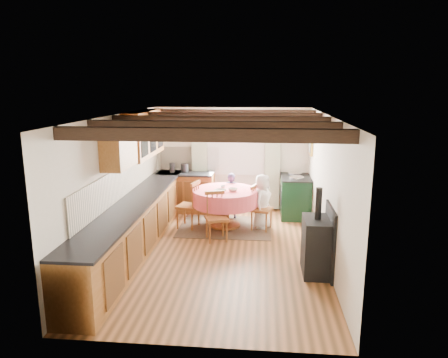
# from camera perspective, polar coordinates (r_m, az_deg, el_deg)

# --- Properties ---
(floor) EXTENTS (3.60, 5.50, 0.00)m
(floor) POSITION_cam_1_polar(r_m,az_deg,el_deg) (7.47, -0.58, -10.00)
(floor) COLOR #A96A3B
(floor) RESTS_ON ground
(ceiling) EXTENTS (3.60, 5.50, 0.00)m
(ceiling) POSITION_cam_1_polar(r_m,az_deg,el_deg) (6.91, -0.62, 8.71)
(ceiling) COLOR white
(ceiling) RESTS_ON ground
(wall_back) EXTENTS (3.60, 0.00, 2.40)m
(wall_back) POSITION_cam_1_polar(r_m,az_deg,el_deg) (9.78, 1.06, 2.77)
(wall_back) COLOR silver
(wall_back) RESTS_ON ground
(wall_front) EXTENTS (3.60, 0.00, 2.40)m
(wall_front) POSITION_cam_1_polar(r_m,az_deg,el_deg) (4.49, -4.24, -9.26)
(wall_front) COLOR silver
(wall_front) RESTS_ON ground
(wall_left) EXTENTS (0.00, 5.50, 2.40)m
(wall_left) POSITION_cam_1_polar(r_m,az_deg,el_deg) (7.49, -14.43, -0.68)
(wall_left) COLOR silver
(wall_left) RESTS_ON ground
(wall_right) EXTENTS (0.00, 5.50, 2.40)m
(wall_right) POSITION_cam_1_polar(r_m,az_deg,el_deg) (7.14, 13.93, -1.29)
(wall_right) COLOR silver
(wall_right) RESTS_ON ground
(beam_a) EXTENTS (3.60, 0.16, 0.16)m
(beam_a) POSITION_cam_1_polar(r_m,az_deg,el_deg) (4.94, -3.02, 6.09)
(beam_a) COLOR black
(beam_a) RESTS_ON ceiling
(beam_b) EXTENTS (3.60, 0.16, 0.16)m
(beam_b) POSITION_cam_1_polar(r_m,az_deg,el_deg) (5.93, -1.62, 7.18)
(beam_b) COLOR black
(beam_b) RESTS_ON ceiling
(beam_c) EXTENTS (3.60, 0.16, 0.16)m
(beam_c) POSITION_cam_1_polar(r_m,az_deg,el_deg) (6.92, -0.62, 7.96)
(beam_c) COLOR black
(beam_c) RESTS_ON ceiling
(beam_d) EXTENTS (3.60, 0.16, 0.16)m
(beam_d) POSITION_cam_1_polar(r_m,az_deg,el_deg) (7.91, 0.14, 8.55)
(beam_d) COLOR black
(beam_d) RESTS_ON ceiling
(beam_e) EXTENTS (3.60, 0.16, 0.16)m
(beam_e) POSITION_cam_1_polar(r_m,az_deg,el_deg) (8.90, 0.72, 9.00)
(beam_e) COLOR black
(beam_e) RESTS_ON ceiling
(splash_left) EXTENTS (0.02, 4.50, 0.55)m
(splash_left) POSITION_cam_1_polar(r_m,az_deg,el_deg) (7.76, -13.55, -0.18)
(splash_left) COLOR beige
(splash_left) RESTS_ON wall_left
(splash_back) EXTENTS (1.40, 0.02, 0.55)m
(splash_back) POSITION_cam_1_polar(r_m,az_deg,el_deg) (9.88, -4.75, 2.83)
(splash_back) COLOR beige
(splash_back) RESTS_ON wall_back
(base_cabinet_left) EXTENTS (0.60, 5.30, 0.88)m
(base_cabinet_left) POSITION_cam_1_polar(r_m,az_deg,el_deg) (7.60, -11.97, -6.32)
(base_cabinet_left) COLOR #A06434
(base_cabinet_left) RESTS_ON floor
(base_cabinet_back) EXTENTS (1.30, 0.60, 0.88)m
(base_cabinet_back) POSITION_cam_1_polar(r_m,az_deg,el_deg) (9.78, -5.24, -1.84)
(base_cabinet_back) COLOR #A06434
(base_cabinet_back) RESTS_ON floor
(worktop_left) EXTENTS (0.64, 5.30, 0.04)m
(worktop_left) POSITION_cam_1_polar(r_m,az_deg,el_deg) (7.46, -11.98, -2.98)
(worktop_left) COLOR black
(worktop_left) RESTS_ON base_cabinet_left
(worktop_back) EXTENTS (1.30, 0.64, 0.04)m
(worktop_back) POSITION_cam_1_polar(r_m,az_deg,el_deg) (9.66, -5.32, 0.78)
(worktop_back) COLOR black
(worktop_back) RESTS_ON base_cabinet_back
(wall_cabinet_glass) EXTENTS (0.34, 1.80, 0.90)m
(wall_cabinet_glass) POSITION_cam_1_polar(r_m,az_deg,el_deg) (8.44, -10.89, 6.12)
(wall_cabinet_glass) COLOR #A06434
(wall_cabinet_glass) RESTS_ON wall_left
(wall_cabinet_solid) EXTENTS (0.34, 0.90, 0.70)m
(wall_cabinet_solid) POSITION_cam_1_polar(r_m,az_deg,el_deg) (7.03, -14.24, 4.29)
(wall_cabinet_solid) COLOR #A06434
(wall_cabinet_solid) RESTS_ON wall_left
(window_frame) EXTENTS (1.34, 0.03, 1.54)m
(window_frame) POSITION_cam_1_polar(r_m,az_deg,el_deg) (9.69, 1.65, 5.07)
(window_frame) COLOR white
(window_frame) RESTS_ON wall_back
(window_pane) EXTENTS (1.20, 0.01, 1.40)m
(window_pane) POSITION_cam_1_polar(r_m,az_deg,el_deg) (9.70, 1.65, 5.08)
(window_pane) COLOR white
(window_pane) RESTS_ON wall_back
(curtain_left) EXTENTS (0.35, 0.10, 2.10)m
(curtain_left) POSITION_cam_1_polar(r_m,az_deg,el_deg) (9.78, -3.38, 2.16)
(curtain_left) COLOR #94A57B
(curtain_left) RESTS_ON wall_back
(curtain_right) EXTENTS (0.35, 0.10, 2.10)m
(curtain_right) POSITION_cam_1_polar(r_m,az_deg,el_deg) (9.67, 6.63, 1.98)
(curtain_right) COLOR #94A57B
(curtain_right) RESTS_ON wall_back
(curtain_rod) EXTENTS (2.00, 0.03, 0.03)m
(curtain_rod) POSITION_cam_1_polar(r_m,az_deg,el_deg) (9.55, 1.64, 8.58)
(curtain_rod) COLOR black
(curtain_rod) RESTS_ON wall_back
(wall_picture) EXTENTS (0.04, 0.50, 0.60)m
(wall_picture) POSITION_cam_1_polar(r_m,az_deg,el_deg) (9.29, 11.85, 5.11)
(wall_picture) COLOR gold
(wall_picture) RESTS_ON wall_right
(wall_plate) EXTENTS (0.30, 0.02, 0.30)m
(wall_plate) POSITION_cam_1_polar(r_m,az_deg,el_deg) (9.65, 7.31, 5.54)
(wall_plate) COLOR silver
(wall_plate) RESTS_ON wall_back
(rug) EXTENTS (1.89, 1.47, 0.01)m
(rug) POSITION_cam_1_polar(r_m,az_deg,el_deg) (8.72, 0.16, -6.57)
(rug) COLOR #422A25
(rug) RESTS_ON floor
(dining_table) EXTENTS (1.33, 1.33, 0.80)m
(dining_table) POSITION_cam_1_polar(r_m,az_deg,el_deg) (8.60, 0.16, -4.08)
(dining_table) COLOR #F45A52
(dining_table) RESTS_ON floor
(chair_near) EXTENTS (0.51, 0.53, 0.93)m
(chair_near) POSITION_cam_1_polar(r_m,az_deg,el_deg) (7.86, -1.04, -5.19)
(chair_near) COLOR #985F26
(chair_near) RESTS_ON floor
(chair_left) EXTENTS (0.54, 0.53, 0.99)m
(chair_left) POSITION_cam_1_polar(r_m,az_deg,el_deg) (8.59, -4.96, -3.48)
(chair_left) COLOR #985F26
(chair_left) RESTS_ON floor
(chair_right) EXTENTS (0.52, 0.51, 0.93)m
(chair_right) POSITION_cam_1_polar(r_m,az_deg,el_deg) (8.47, 5.20, -3.93)
(chair_right) COLOR #985F26
(chair_right) RESTS_ON floor
(aga_range) EXTENTS (0.65, 1.00, 0.93)m
(aga_range) POSITION_cam_1_polar(r_m,az_deg,el_deg) (9.47, 9.73, -2.30)
(aga_range) COLOR black
(aga_range) RESTS_ON floor
(cast_iron_stove) EXTENTS (0.41, 0.69, 1.38)m
(cast_iron_stove) POSITION_cam_1_polar(r_m,az_deg,el_deg) (6.60, 12.66, -7.01)
(cast_iron_stove) COLOR black
(cast_iron_stove) RESTS_ON floor
(child_far) EXTENTS (0.42, 0.33, 1.02)m
(child_far) POSITION_cam_1_polar(r_m,az_deg,el_deg) (9.18, 1.00, -2.28)
(child_far) COLOR #373154
(child_far) RESTS_ON floor
(child_right) EXTENTS (0.52, 0.64, 1.13)m
(child_right) POSITION_cam_1_polar(r_m,az_deg,el_deg) (8.56, 5.26, -3.06)
(child_right) COLOR white
(child_right) RESTS_ON floor
(bowl_a) EXTENTS (0.32, 0.32, 0.06)m
(bowl_a) POSITION_cam_1_polar(r_m,az_deg,el_deg) (8.29, -0.49, -1.63)
(bowl_a) COLOR silver
(bowl_a) RESTS_ON dining_table
(bowl_b) EXTENTS (0.23, 0.23, 0.06)m
(bowl_b) POSITION_cam_1_polar(r_m,az_deg,el_deg) (8.36, 1.23, -1.49)
(bowl_b) COLOR silver
(bowl_b) RESTS_ON dining_table
(cup) EXTENTS (0.15, 0.15, 0.10)m
(cup) POSITION_cam_1_polar(r_m,az_deg,el_deg) (8.45, -0.13, -1.20)
(cup) COLOR silver
(cup) RESTS_ON dining_table
(canister_tall) EXTENTS (0.13, 0.13, 0.22)m
(canister_tall) POSITION_cam_1_polar(r_m,az_deg,el_deg) (9.66, -7.11, 1.54)
(canister_tall) COLOR #262628
(canister_tall) RESTS_ON worktop_back
(canister_wide) EXTENTS (0.18, 0.18, 0.20)m
(canister_wide) POSITION_cam_1_polar(r_m,az_deg,el_deg) (9.68, -5.44, 1.53)
(canister_wide) COLOR #262628
(canister_wide) RESTS_ON worktop_back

